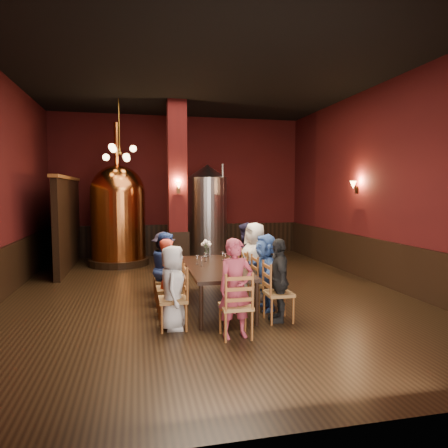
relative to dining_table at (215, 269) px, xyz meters
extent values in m
plane|color=black|center=(0.02, 1.11, -0.69)|extent=(10.00, 10.00, 0.00)
plane|color=black|center=(0.02, 1.11, 3.81)|extent=(10.00, 10.00, 0.00)
cube|color=#440E0E|center=(0.02, 6.11, 1.56)|extent=(8.00, 0.02, 4.50)
cube|color=#440E0E|center=(0.02, -3.89, 1.56)|extent=(8.00, 0.02, 4.50)
cube|color=#440E0E|center=(4.02, 1.11, 1.56)|extent=(0.02, 10.00, 4.50)
cube|color=black|center=(3.98, 1.11, -0.19)|extent=(0.08, 9.90, 1.00)
cube|color=black|center=(0.02, 6.07, -0.19)|extent=(7.90, 0.08, 1.00)
cube|color=#440E0E|center=(-0.28, 3.91, 1.56)|extent=(0.58, 0.58, 4.50)
cube|color=black|center=(-3.18, 4.31, 0.51)|extent=(0.22, 3.50, 2.40)
cube|color=black|center=(0.00, 0.00, 0.03)|extent=(1.00, 2.40, 0.06)
cylinder|color=black|center=(-0.44, -1.14, -0.34)|extent=(0.07, 0.07, 0.69)
cylinder|color=black|center=(0.44, -1.14, -0.34)|extent=(0.07, 0.07, 0.69)
cylinder|color=black|center=(-0.44, 1.14, -0.34)|extent=(0.07, 0.07, 0.69)
cylinder|color=black|center=(0.44, 1.14, -0.34)|extent=(0.07, 0.07, 0.69)
imported|color=silver|center=(-0.85, -1.00, -0.05)|extent=(0.49, 0.68, 1.28)
imported|color=red|center=(-0.85, -0.33, -0.04)|extent=(0.39, 0.52, 1.30)
imported|color=navy|center=(-0.85, 0.33, -0.01)|extent=(0.39, 0.69, 1.35)
imported|color=black|center=(-0.85, 1.00, -0.05)|extent=(0.54, 0.87, 1.28)
imported|color=black|center=(0.85, -1.00, -0.01)|extent=(0.47, 0.84, 1.35)
imported|color=#395FAB|center=(0.85, -0.33, -0.01)|extent=(0.42, 1.26, 1.35)
imported|color=white|center=(0.85, 0.33, 0.06)|extent=(0.62, 0.82, 1.50)
imported|color=black|center=(0.85, 1.00, 0.03)|extent=(0.50, 0.76, 1.44)
imported|color=#963243|center=(0.00, -1.55, 0.03)|extent=(0.56, 0.41, 1.43)
cylinder|color=black|center=(-1.88, 4.65, -0.59)|extent=(1.69, 1.69, 0.19)
cylinder|color=#B9612A|center=(-1.88, 4.65, 0.44)|extent=(1.86, 1.86, 1.88)
sphere|color=#B9612A|center=(-1.88, 4.65, 1.38)|extent=(1.50, 1.50, 1.50)
cylinder|color=#B9612A|center=(-1.88, 4.65, 2.69)|extent=(0.15, 0.15, 1.22)
cylinder|color=#B2B2B7|center=(0.79, 5.25, 0.57)|extent=(1.46, 1.46, 2.51)
cone|color=#B2B2B7|center=(0.79, 5.25, 2.02)|extent=(1.20, 1.20, 0.40)
cylinder|color=#B2B2B7|center=(1.19, 4.85, 0.82)|extent=(0.08, 0.08, 2.81)
cylinder|color=white|center=(0.02, 1.00, 0.16)|extent=(0.11, 0.11, 0.19)
camera|label=1|loc=(-1.36, -6.98, 1.42)|focal=32.00mm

